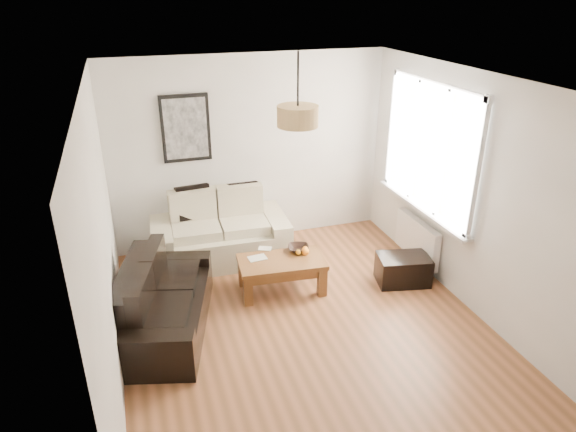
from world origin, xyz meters
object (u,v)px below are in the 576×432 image
object	(u,v)px
sofa_leather	(164,299)
coffee_table	(282,275)
loveseat_cream	(220,228)
ottoman	(403,269)

from	to	relation	value
sofa_leather	coffee_table	world-z (taller)	sofa_leather
loveseat_cream	ottoman	distance (m)	2.42
loveseat_cream	ottoman	size ratio (longest dim) A/B	2.82
loveseat_cream	sofa_leather	world-z (taller)	loveseat_cream
coffee_table	ottoman	size ratio (longest dim) A/B	1.62
loveseat_cream	coffee_table	size ratio (longest dim) A/B	1.74
ottoman	loveseat_cream	bearing A→B (deg)	146.99
sofa_leather	ottoman	xyz separation A→B (m)	(2.88, 0.05, -0.19)
ottoman	sofa_leather	bearing A→B (deg)	-179.07
sofa_leather	ottoman	world-z (taller)	sofa_leather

